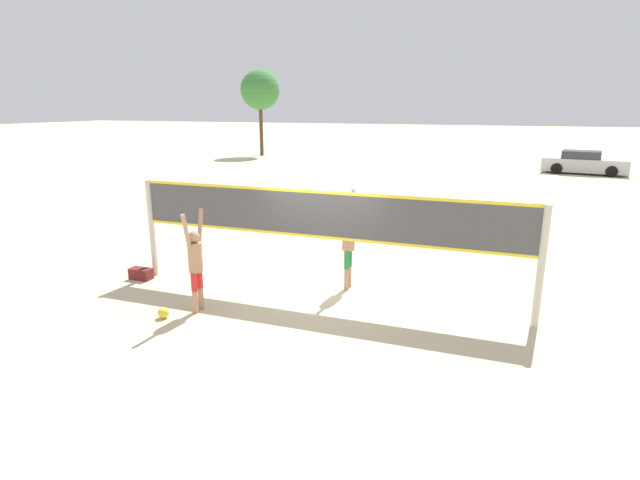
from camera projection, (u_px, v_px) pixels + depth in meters
ground_plane at (320, 297)px, 10.79m from camera, size 200.00×200.00×0.00m
volleyball_net at (320, 224)px, 10.37m from camera, size 8.71×0.14×2.32m
player_spiker at (195, 260)px, 9.78m from camera, size 0.28×0.69×2.06m
player_blocker at (348, 238)px, 11.00m from camera, size 0.28×0.72×2.23m
volleyball at (163, 313)px, 9.70m from camera, size 0.22×0.22×0.22m
gear_bag at (141, 274)px, 11.88m from camera, size 0.53×0.28×0.26m
parked_car_near at (584, 163)px, 30.02m from camera, size 4.90×2.50×1.36m
tree_left_cluster at (260, 90)px, 39.81m from camera, size 3.11×3.11×6.76m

